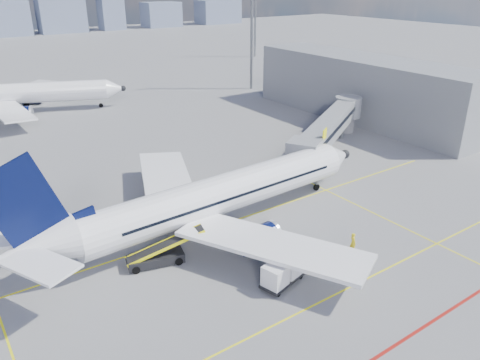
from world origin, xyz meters
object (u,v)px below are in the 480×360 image
object	(u,v)px
cargo_dolly	(283,271)
ramp_worker	(353,243)
second_aircraft	(17,94)
baggage_tug	(308,253)
belt_loader	(158,256)
main_aircraft	(210,199)

from	to	relation	value
cargo_dolly	ramp_worker	size ratio (longest dim) A/B	2.14
cargo_dolly	second_aircraft	bearing A→B (deg)	80.48
baggage_tug	belt_loader	bearing A→B (deg)	124.52
second_aircraft	cargo_dolly	bearing A→B (deg)	-63.31
main_aircraft	belt_loader	distance (m)	7.51
second_aircraft	belt_loader	xyz separation A→B (m)	(-1.08, -57.70, -2.53)
belt_loader	ramp_worker	xyz separation A→B (m)	(14.54, -8.07, 0.26)
second_aircraft	belt_loader	size ratio (longest dim) A/B	5.20
second_aircraft	cargo_dolly	size ratio (longest dim) A/B	8.55
second_aircraft	belt_loader	bearing A→B (deg)	-69.27
cargo_dolly	baggage_tug	bearing A→B (deg)	5.32
main_aircraft	baggage_tug	distance (m)	10.26
main_aircraft	second_aircraft	bearing A→B (deg)	92.78
baggage_tug	cargo_dolly	distance (m)	4.19
baggage_tug	belt_loader	size ratio (longest dim) A/B	0.34
baggage_tug	ramp_worker	size ratio (longest dim) A/B	1.21
ramp_worker	second_aircraft	bearing A→B (deg)	28.84
belt_loader	ramp_worker	bearing A→B (deg)	-15.05
cargo_dolly	belt_loader	world-z (taller)	belt_loader
cargo_dolly	main_aircraft	bearing A→B (deg)	75.91
cargo_dolly	ramp_worker	world-z (taller)	cargo_dolly
second_aircraft	ramp_worker	xyz separation A→B (m)	(13.45, -65.77, -2.27)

